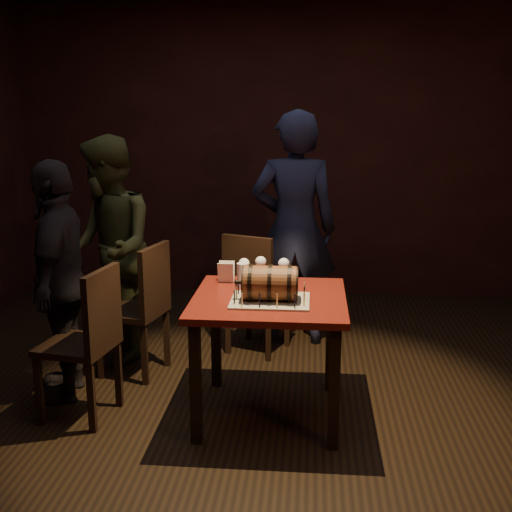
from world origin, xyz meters
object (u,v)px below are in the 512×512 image
object	(u,v)px
chair_back	(253,287)
wine_glass_right	(284,265)
chair_left_rear	(143,303)
chair_left_front	(89,336)
person_back	(294,229)
pub_table	(269,314)
barrel_cake	(270,283)
person_left_rear	(109,250)
person_left_front	(60,281)
pint_of_ale	(243,276)
wine_glass_left	(244,265)
wine_glass_mid	(261,263)

from	to	relation	value
chair_back	wine_glass_right	bearing A→B (deg)	-69.04
chair_left_rear	chair_left_front	distance (m)	0.68
chair_back	person_back	world-z (taller)	person_back
chair_left_rear	person_back	distance (m)	1.33
chair_back	person_back	xyz separation A→B (m)	(0.29, 0.31, 0.39)
person_back	chair_left_rear	bearing A→B (deg)	34.89
pub_table	barrel_cake	distance (m)	0.24
chair_back	chair_left_rear	bearing A→B (deg)	-148.32
person_back	person_left_rear	distance (m)	1.42
person_left_rear	wine_glass_right	bearing A→B (deg)	44.15
chair_back	person_left_front	bearing A→B (deg)	-144.73
pint_of_ale	person_back	size ratio (longest dim) A/B	0.08
wine_glass_right	person_left_front	world-z (taller)	person_left_front
wine_glass_left	chair_left_rear	distance (m)	0.85
chair_back	chair_left_front	world-z (taller)	same
wine_glass_left	chair_left_rear	size ratio (longest dim) A/B	0.17
pint_of_ale	chair_back	xyz separation A→B (m)	(-0.01, 0.78, -0.30)
person_back	chair_back	bearing A→B (deg)	44.90
wine_glass_right	chair_back	distance (m)	0.79
wine_glass_right	person_left_front	distance (m)	1.42
person_back	person_left_rear	xyz separation A→B (m)	(-1.33, -0.48, -0.09)
pub_table	person_left_front	xyz separation A→B (m)	(-1.34, 0.17, 0.13)
wine_glass_left	wine_glass_mid	xyz separation A→B (m)	(0.10, 0.06, -0.00)
wine_glass_left	person_back	xyz separation A→B (m)	(0.29, 1.00, 0.04)
pint_of_ale	chair_left_front	bearing A→B (deg)	-159.32
pub_table	pint_of_ale	size ratio (longest dim) A/B	6.00
chair_left_rear	person_left_rear	bearing A→B (deg)	138.58
wine_glass_left	wine_glass_right	xyz separation A→B (m)	(0.25, 0.03, 0.00)
chair_left_rear	person_left_rear	distance (m)	0.52
barrel_cake	person_left_rear	bearing A→B (deg)	143.72
chair_left_front	person_back	world-z (taller)	person_back
chair_left_rear	person_left_front	size ratio (longest dim) A/B	0.61
pint_of_ale	chair_back	bearing A→B (deg)	90.43
wine_glass_right	person_back	size ratio (longest dim) A/B	0.09
barrel_cake	person_back	xyz separation A→B (m)	(0.09, 1.39, 0.05)
wine_glass_right	person_left_rear	xyz separation A→B (m)	(-1.30, 0.49, -0.04)
pub_table	wine_glass_mid	bearing A→B (deg)	102.84
wine_glass_right	pint_of_ale	xyz separation A→B (m)	(-0.25, -0.12, -0.05)
chair_left_front	person_left_front	distance (m)	0.48
pint_of_ale	chair_back	size ratio (longest dim) A/B	0.16
chair_left_front	person_left_rear	size ratio (longest dim) A/B	0.56
barrel_cake	wine_glass_left	world-z (taller)	barrel_cake
pub_table	chair_left_rear	bearing A→B (deg)	149.77
person_left_front	pint_of_ale	bearing A→B (deg)	83.51
chair_left_rear	person_left_front	distance (m)	0.61
wine_glass_mid	person_back	world-z (taller)	person_back
person_left_rear	person_left_front	xyz separation A→B (m)	(-0.11, -0.64, -0.06)
wine_glass_mid	person_left_front	bearing A→B (deg)	-171.66
pint_of_ale	person_left_rear	xyz separation A→B (m)	(-1.05, 0.61, 0.00)
barrel_cake	wine_glass_mid	world-z (taller)	barrel_cake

